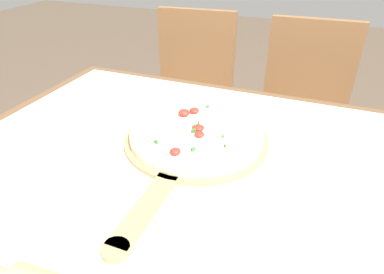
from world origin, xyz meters
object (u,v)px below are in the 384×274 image
(pizza, at_px, (196,133))
(pizza_peel, at_px, (193,144))
(chair_right, at_px, (302,109))
(chair_left, at_px, (191,91))

(pizza, bearing_deg, pizza_peel, -89.29)
(pizza, xyz_separation_m, chair_right, (0.22, 0.77, -0.25))
(chair_right, bearing_deg, pizza_peel, -106.63)
(pizza_peel, bearing_deg, chair_right, 74.92)
(pizza, relative_size, chair_right, 0.38)
(pizza_peel, height_order, pizza, pizza)
(pizza_peel, xyz_separation_m, chair_left, (-0.32, 0.80, -0.23))
(pizza, height_order, chair_right, chair_right)
(chair_right, bearing_deg, pizza, -107.12)
(pizza_peel, bearing_deg, pizza, 90.71)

